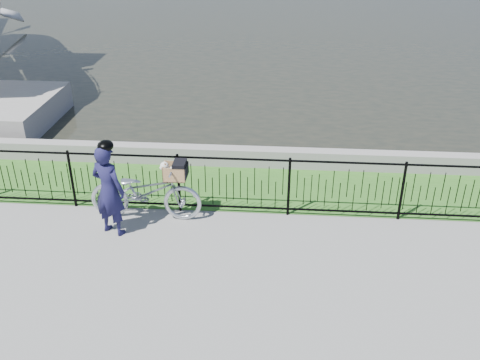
{
  "coord_description": "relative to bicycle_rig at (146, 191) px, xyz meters",
  "views": [
    {
      "loc": [
        0.78,
        -6.86,
        5.16
      ],
      "look_at": [
        0.17,
        1.0,
        1.0
      ],
      "focal_mm": 40.0,
      "sensor_mm": 36.0,
      "label": 1
    }
  ],
  "objects": [
    {
      "name": "fence",
      "position": [
        1.54,
        0.29,
        0.04
      ],
      "size": [
        14.0,
        0.06,
        1.15
      ],
      "primitive_type": null,
      "color": "black",
      "rests_on": "ground"
    },
    {
      "name": "bicycle_rig",
      "position": [
        0.0,
        0.0,
        0.0
      ],
      "size": [
        2.01,
        0.7,
        1.17
      ],
      "color": "silver",
      "rests_on": "ground"
    },
    {
      "name": "quay_wall",
      "position": [
        1.54,
        2.29,
        -0.34
      ],
      "size": [
        60.0,
        0.3,
        0.4
      ],
      "primitive_type": "cube",
      "color": "gray",
      "rests_on": "ground"
    },
    {
      "name": "cyclist",
      "position": [
        -0.49,
        -0.52,
        0.32
      ],
      "size": [
        0.7,
        0.59,
        1.72
      ],
      "color": "#16153A",
      "rests_on": "ground"
    },
    {
      "name": "ground",
      "position": [
        1.54,
        -1.31,
        -0.54
      ],
      "size": [
        120.0,
        120.0,
        0.0
      ],
      "primitive_type": "plane",
      "color": "gray",
      "rests_on": "ground"
    },
    {
      "name": "grass_strip",
      "position": [
        1.54,
        1.29,
        -0.53
      ],
      "size": [
        60.0,
        2.0,
        0.01
      ],
      "primitive_type": "cube",
      "color": "#316620",
      "rests_on": "ground"
    }
  ]
}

